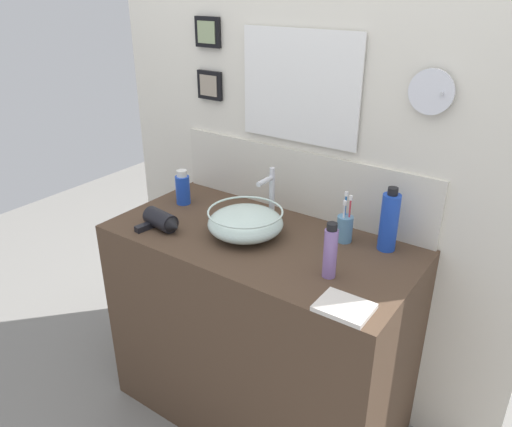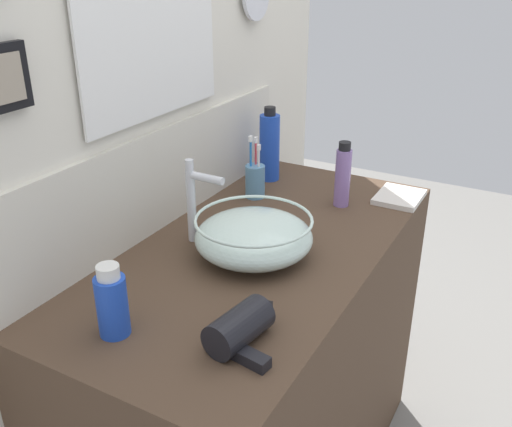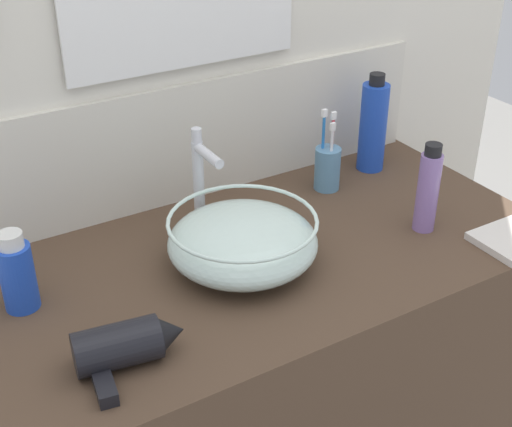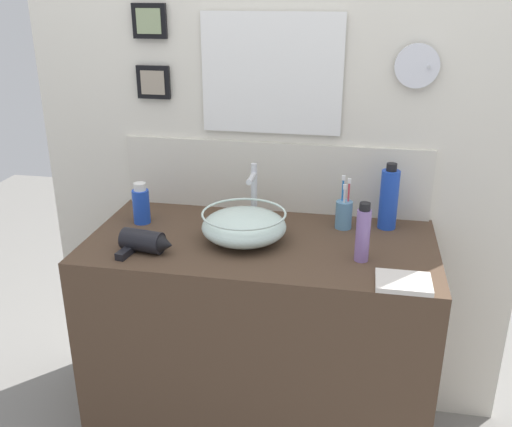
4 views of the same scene
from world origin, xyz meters
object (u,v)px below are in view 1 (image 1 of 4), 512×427
(soap_dispenser, at_px, (389,221))
(hand_towel, at_px, (344,307))
(faucet, at_px, (270,191))
(toothbrush_cup, at_px, (345,228))
(lotion_bottle, at_px, (330,252))
(glass_bowl_sink, at_px, (245,222))
(hair_drier, at_px, (162,221))
(spray_bottle, at_px, (183,188))

(soap_dispenser, bearing_deg, hand_towel, -84.68)
(hand_towel, bearing_deg, faucet, 143.56)
(faucet, relative_size, toothbrush_cup, 1.14)
(soap_dispenser, xyz_separation_m, lotion_bottle, (-0.09, -0.29, -0.02))
(soap_dispenser, relative_size, hand_towel, 1.50)
(toothbrush_cup, bearing_deg, glass_bowl_sink, -151.59)
(glass_bowl_sink, bearing_deg, hair_drier, -153.97)
(toothbrush_cup, height_order, spray_bottle, toothbrush_cup)
(toothbrush_cup, relative_size, hand_towel, 1.21)
(spray_bottle, bearing_deg, lotion_bottle, -11.69)
(lotion_bottle, relative_size, hand_towel, 1.21)
(soap_dispenser, height_order, lotion_bottle, soap_dispenser)
(toothbrush_cup, distance_m, hand_towel, 0.45)
(toothbrush_cup, relative_size, spray_bottle, 1.27)
(toothbrush_cup, xyz_separation_m, soap_dispenser, (0.16, 0.03, 0.06))
(toothbrush_cup, height_order, lotion_bottle, same)
(hair_drier, distance_m, lotion_bottle, 0.72)
(toothbrush_cup, bearing_deg, soap_dispenser, 11.65)
(hair_drier, distance_m, soap_dispenser, 0.88)
(toothbrush_cup, distance_m, soap_dispenser, 0.17)
(hair_drier, bearing_deg, soap_dispenser, 24.46)
(glass_bowl_sink, distance_m, soap_dispenser, 0.54)
(glass_bowl_sink, distance_m, toothbrush_cup, 0.38)
(glass_bowl_sink, relative_size, toothbrush_cup, 1.48)
(spray_bottle, distance_m, lotion_bottle, 0.84)
(lotion_bottle, distance_m, hand_towel, 0.21)
(glass_bowl_sink, distance_m, spray_bottle, 0.42)
(spray_bottle, height_order, hand_towel, spray_bottle)
(lotion_bottle, height_order, hand_towel, lotion_bottle)
(hair_drier, distance_m, spray_bottle, 0.27)
(toothbrush_cup, height_order, hand_towel, toothbrush_cup)
(faucet, distance_m, soap_dispenser, 0.50)
(faucet, relative_size, spray_bottle, 1.45)
(faucet, relative_size, lotion_bottle, 1.14)
(faucet, relative_size, hair_drier, 1.19)
(glass_bowl_sink, relative_size, spray_bottle, 1.89)
(faucet, bearing_deg, hand_towel, -36.44)
(glass_bowl_sink, distance_m, hair_drier, 0.34)
(toothbrush_cup, bearing_deg, hair_drier, -152.71)
(toothbrush_cup, bearing_deg, faucet, -178.61)
(toothbrush_cup, xyz_separation_m, spray_bottle, (-0.75, -0.09, 0.02))
(glass_bowl_sink, distance_m, faucet, 0.19)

